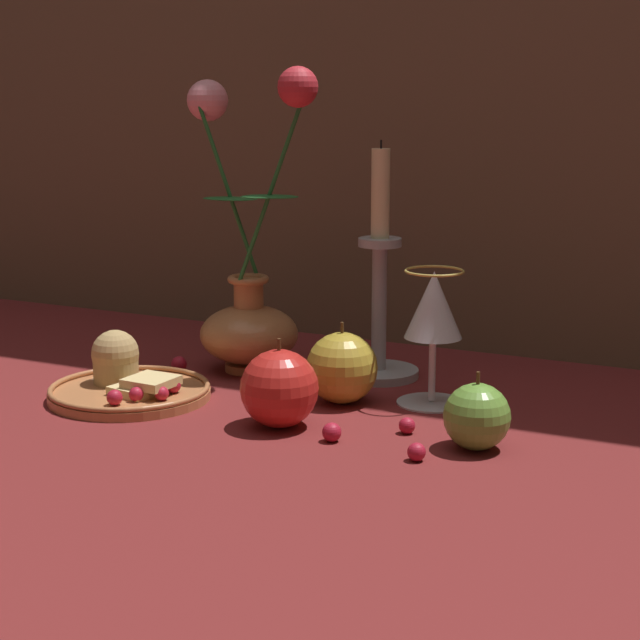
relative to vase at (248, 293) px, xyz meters
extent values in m
plane|color=maroon|center=(0.11, -0.08, -0.10)|extent=(2.40, 2.40, 0.00)
cylinder|color=#B77042|center=(0.00, 0.00, -0.09)|extent=(0.06, 0.06, 0.01)
ellipsoid|color=#B77042|center=(0.00, 0.00, -0.05)|extent=(0.12, 0.12, 0.07)
cylinder|color=#B77042|center=(0.00, 0.00, -0.01)|extent=(0.04, 0.04, 0.04)
torus|color=#B77042|center=(0.00, 0.00, 0.02)|extent=(0.05, 0.05, 0.01)
cylinder|color=#23662D|center=(-0.03, 0.01, 0.12)|extent=(0.07, 0.03, 0.22)
ellipsoid|color=#23662D|center=(-0.03, 0.01, 0.11)|extent=(0.08, 0.05, 0.00)
sphere|color=pink|center=(-0.07, 0.02, 0.23)|extent=(0.05, 0.05, 0.05)
cylinder|color=#23662D|center=(0.04, -0.01, 0.13)|extent=(0.09, 0.03, 0.23)
ellipsoid|color=#23662D|center=(0.04, -0.01, 0.12)|extent=(0.08, 0.06, 0.00)
sphere|color=red|center=(0.08, -0.02, 0.25)|extent=(0.05, 0.05, 0.05)
cylinder|color=#B77042|center=(-0.06, -0.17, -0.09)|extent=(0.18, 0.18, 0.01)
torus|color=#B77042|center=(-0.06, -0.17, -0.09)|extent=(0.18, 0.18, 0.01)
cylinder|color=tan|center=(-0.09, -0.15, -0.07)|extent=(0.05, 0.05, 0.03)
sphere|color=tan|center=(-0.09, -0.15, -0.05)|extent=(0.05, 0.05, 0.05)
cube|color=#DBBC7A|center=(-0.04, -0.18, -0.08)|extent=(0.06, 0.06, 0.01)
cube|color=#DBBC7A|center=(-0.03, -0.17, -0.07)|extent=(0.05, 0.05, 0.01)
sphere|color=#AD192D|center=(-0.04, -0.22, -0.08)|extent=(0.02, 0.02, 0.02)
sphere|color=#AD192D|center=(-0.03, -0.20, -0.08)|extent=(0.02, 0.02, 0.02)
sphere|color=#AD192D|center=(0.00, -0.19, -0.08)|extent=(0.02, 0.02, 0.02)
sphere|color=#AD192D|center=(-0.01, -0.16, -0.08)|extent=(0.02, 0.02, 0.02)
cylinder|color=silver|center=(0.25, -0.04, -0.10)|extent=(0.08, 0.08, 0.00)
cylinder|color=silver|center=(0.25, -0.04, -0.06)|extent=(0.01, 0.01, 0.07)
cone|color=silver|center=(0.25, -0.04, 0.01)|extent=(0.06, 0.06, 0.07)
cone|color=gold|center=(0.25, -0.04, 0.00)|extent=(0.06, 0.06, 0.05)
torus|color=gold|center=(0.25, -0.04, 0.05)|extent=(0.07, 0.07, 0.00)
cylinder|color=#A3A3A8|center=(0.16, 0.04, -0.09)|extent=(0.10, 0.10, 0.01)
cylinder|color=#A3A3A8|center=(0.16, 0.04, -0.01)|extent=(0.02, 0.02, 0.15)
cylinder|color=#A3A3A8|center=(0.16, 0.04, 0.07)|extent=(0.05, 0.05, 0.01)
cylinder|color=beige|center=(0.16, 0.04, 0.12)|extent=(0.02, 0.02, 0.11)
cylinder|color=black|center=(0.16, 0.04, 0.18)|extent=(0.00, 0.00, 0.01)
sphere|color=#B2932D|center=(0.16, -0.08, -0.06)|extent=(0.08, 0.08, 0.08)
cylinder|color=#4C3319|center=(0.16, -0.08, -0.01)|extent=(0.00, 0.00, 0.01)
sphere|color=#669938|center=(0.35, -0.16, -0.07)|extent=(0.07, 0.07, 0.07)
cylinder|color=#4C3319|center=(0.35, -0.16, -0.03)|extent=(0.00, 0.00, 0.01)
sphere|color=red|center=(0.14, -0.18, -0.06)|extent=(0.08, 0.08, 0.08)
cylinder|color=#4C3319|center=(0.14, -0.18, -0.01)|extent=(0.00, 0.00, 0.01)
sphere|color=#AD192D|center=(0.11, -0.12, -0.09)|extent=(0.02, 0.02, 0.02)
sphere|color=#AD192D|center=(0.21, -0.20, -0.09)|extent=(0.02, 0.02, 0.02)
sphere|color=#AD192D|center=(0.27, -0.15, -0.09)|extent=(0.02, 0.02, 0.02)
sphere|color=#AD192D|center=(0.31, -0.22, -0.09)|extent=(0.02, 0.02, 0.02)
sphere|color=#AD192D|center=(-0.07, -0.05, -0.09)|extent=(0.02, 0.02, 0.02)
camera|label=1|loc=(0.65, -1.12, 0.25)|focal=60.00mm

